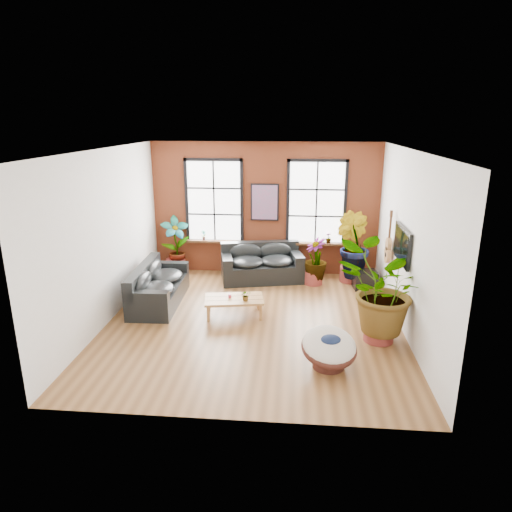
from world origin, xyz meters
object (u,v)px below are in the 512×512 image
Objects in this scene: sofa_left at (157,286)px; coffee_table at (234,300)px; papasan_chair at (329,348)px; sofa_back at (261,264)px.

sofa_left is 1.69× the size of coffee_table.
sofa_left is 4.49m from papasan_chair.
coffee_table is 2.72m from papasan_chair.
papasan_chair reaches higher than coffee_table.
coffee_table is at bearing -112.37° from sofa_back.
coffee_table is (-0.41, -2.34, -0.08)m from sofa_back.
sofa_back is 2.38m from coffee_table.
sofa_back reaches higher than coffee_table.
sofa_back is 1.94× the size of papasan_chair.
sofa_left is (-2.25, -1.80, -0.03)m from sofa_back.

